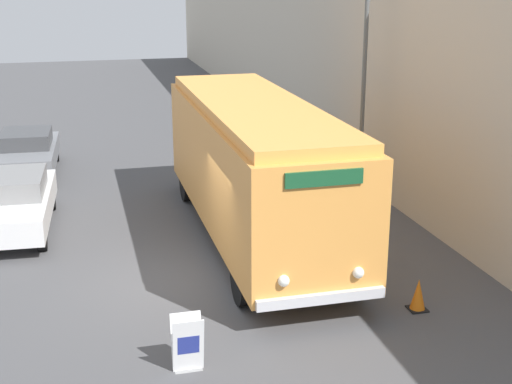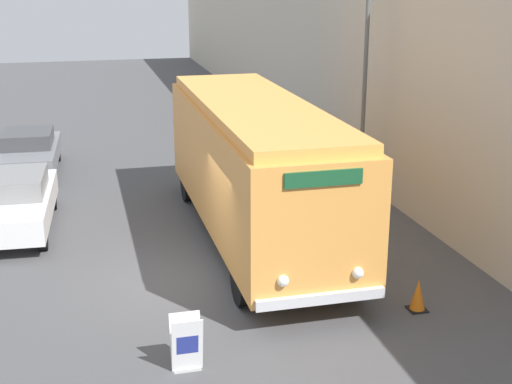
{
  "view_description": "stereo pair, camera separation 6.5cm",
  "coord_description": "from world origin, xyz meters",
  "px_view_note": "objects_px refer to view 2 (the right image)",
  "views": [
    {
      "loc": [
        -1.86,
        -14.06,
        6.46
      ],
      "look_at": [
        1.69,
        -0.34,
        2.0
      ],
      "focal_mm": 50.0,
      "sensor_mm": 36.0,
      "label": 1
    },
    {
      "loc": [
        -1.8,
        -14.08,
        6.46
      ],
      "look_at": [
        1.69,
        -0.34,
        2.0
      ],
      "focal_mm": 50.0,
      "sensor_mm": 36.0,
      "label": 2
    }
  ],
  "objects_px": {
    "streetlamp": "(366,43)",
    "parked_car_mid": "(29,152)",
    "sign_board": "(187,344)",
    "parked_car_near": "(17,202)",
    "traffic_cone": "(418,295)",
    "vintage_bus": "(255,163)"
  },
  "relations": [
    {
      "from": "vintage_bus",
      "to": "streetlamp",
      "type": "bearing_deg",
      "value": 30.22
    },
    {
      "from": "parked_car_near",
      "to": "vintage_bus",
      "type": "bearing_deg",
      "value": -17.12
    },
    {
      "from": "streetlamp",
      "to": "parked_car_near",
      "type": "distance_m",
      "value": 10.15
    },
    {
      "from": "sign_board",
      "to": "traffic_cone",
      "type": "bearing_deg",
      "value": 12.51
    },
    {
      "from": "parked_car_mid",
      "to": "streetlamp",
      "type": "bearing_deg",
      "value": -27.85
    },
    {
      "from": "streetlamp",
      "to": "parked_car_mid",
      "type": "xyz_separation_m",
      "value": [
        -9.39,
        5.53,
        -3.8
      ]
    },
    {
      "from": "streetlamp",
      "to": "traffic_cone",
      "type": "relative_size",
      "value": 10.81
    },
    {
      "from": "streetlamp",
      "to": "parked_car_near",
      "type": "height_order",
      "value": "streetlamp"
    },
    {
      "from": "streetlamp",
      "to": "traffic_cone",
      "type": "height_order",
      "value": "streetlamp"
    },
    {
      "from": "vintage_bus",
      "to": "sign_board",
      "type": "bearing_deg",
      "value": -114.81
    },
    {
      "from": "parked_car_mid",
      "to": "traffic_cone",
      "type": "distance_m",
      "value": 14.58
    },
    {
      "from": "streetlamp",
      "to": "parked_car_near",
      "type": "bearing_deg",
      "value": -179.99
    },
    {
      "from": "parked_car_near",
      "to": "parked_car_mid",
      "type": "bearing_deg",
      "value": 92.71
    },
    {
      "from": "vintage_bus",
      "to": "traffic_cone",
      "type": "distance_m",
      "value": 5.33
    },
    {
      "from": "sign_board",
      "to": "parked_car_near",
      "type": "xyz_separation_m",
      "value": [
        -3.16,
        7.78,
        0.28
      ]
    },
    {
      "from": "vintage_bus",
      "to": "parked_car_mid",
      "type": "distance_m",
      "value": 9.65
    },
    {
      "from": "sign_board",
      "to": "streetlamp",
      "type": "relative_size",
      "value": 0.14
    },
    {
      "from": "parked_car_near",
      "to": "traffic_cone",
      "type": "xyz_separation_m",
      "value": [
        7.92,
        -6.72,
        -0.44
      ]
    },
    {
      "from": "parked_car_near",
      "to": "parked_car_mid",
      "type": "height_order",
      "value": "parked_car_near"
    },
    {
      "from": "vintage_bus",
      "to": "parked_car_near",
      "type": "xyz_separation_m",
      "value": [
        -5.78,
        2.13,
        -1.19
      ]
    },
    {
      "from": "parked_car_near",
      "to": "traffic_cone",
      "type": "relative_size",
      "value": 7.01
    },
    {
      "from": "vintage_bus",
      "to": "traffic_cone",
      "type": "height_order",
      "value": "vintage_bus"
    }
  ]
}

